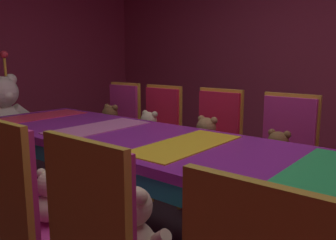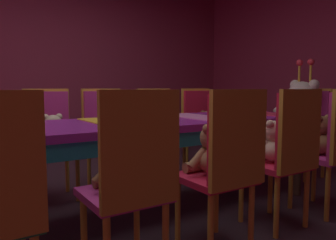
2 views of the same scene
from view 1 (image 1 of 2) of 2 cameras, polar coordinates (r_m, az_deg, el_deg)
The scene contains 14 objects.
wall_right at distance 4.34m, azimuth 24.24°, elevation 11.43°, with size 0.12×6.40×2.80m, color #99334C.
banquet_table at distance 2.05m, azimuth 2.90°, elevation -6.32°, with size 0.90×3.67×0.75m.
teddy_left_2 at distance 1.41m, azimuth -5.58°, elevation -17.23°, with size 0.25×0.33×0.31m.
chair_left_3 at distance 1.73m, azimuth -22.66°, elevation -12.48°, with size 0.42×0.41×0.98m.
teddy_left_3 at distance 1.80m, azimuth -18.55°, elevation -12.22°, with size 0.21×0.27×0.26m.
chair_right_2 at distance 2.66m, azimuth 18.66°, elevation -4.35°, with size 0.42×0.41×0.98m.
teddy_right_2 at distance 2.53m, azimuth 17.48°, elevation -5.33°, with size 0.24×0.31×0.29m.
chair_right_3 at distance 2.93m, azimuth 7.76°, elevation -2.57°, with size 0.42×0.41×0.98m.
teddy_right_3 at distance 2.81m, azimuth 6.20°, elevation -3.12°, with size 0.26×0.34×0.32m.
chair_right_4 at distance 3.25m, azimuth -1.53°, elevation -1.22°, with size 0.42×0.41×0.98m.
teddy_right_4 at distance 3.15m, azimuth -3.26°, elevation -1.73°, with size 0.25×0.33×0.31m.
chair_right_5 at distance 3.64m, azimuth -7.81°, elevation -0.09°, with size 0.42×0.41×0.98m.
teddy_right_5 at distance 3.54m, azimuth -9.54°, elevation -0.43°, with size 0.26×0.34×0.32m.
king_teddy_bear at distance 3.76m, azimuth -25.37°, elevation 1.41°, with size 0.66×0.51×0.85m.
Camera 1 is at (-1.58, -1.16, 1.24)m, focal length 37.12 mm.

